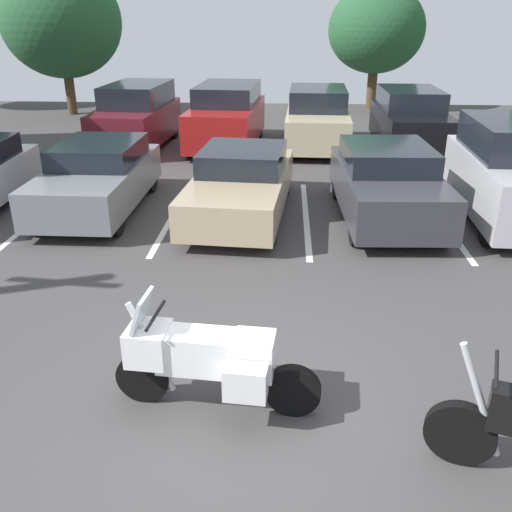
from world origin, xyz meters
name	(u,v)px	position (x,y,z in m)	size (l,w,h in m)	color
ground	(241,417)	(0.00, 0.00, -0.05)	(44.00, 44.00, 0.10)	#423F3F
motorcycle_touring	(208,358)	(-0.36, 0.12, 0.63)	(2.27, 0.95, 1.34)	black
parking_stripes	(239,215)	(-0.53, 6.40, 0.00)	(14.32, 4.74, 0.01)	silver
car_grey	(98,177)	(-3.59, 6.63, 0.72)	(1.83, 4.26, 1.44)	slate
car_tan	(242,184)	(-0.48, 6.47, 0.68)	(2.18, 4.70, 1.39)	tan
car_charcoal	(386,184)	(2.52, 6.39, 0.75)	(2.01, 4.29, 1.51)	#38383D
car_far_maroon	(137,116)	(-4.28, 12.83, 0.95)	(2.08, 4.37, 1.92)	maroon
car_far_red	(227,116)	(-1.44, 12.99, 0.94)	(2.21, 4.73, 1.90)	maroon
car_far_champagne	(317,119)	(1.40, 12.97, 0.88)	(2.02, 4.42, 1.80)	#C1B289
car_far_black	(410,121)	(4.23, 12.81, 0.89)	(1.88, 4.31, 1.81)	black
tree_left	(376,29)	(4.16, 20.88, 3.25)	(4.06, 4.06, 5.06)	#4C3823
tree_far_right	(61,21)	(-8.53, 18.65, 3.60)	(4.69, 4.69, 5.78)	#4C3823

